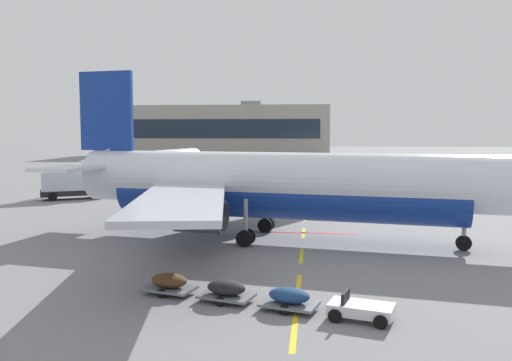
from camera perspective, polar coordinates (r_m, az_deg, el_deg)
The scene contains 6 objects.
apron_paint_markings at distance 56.56m, azimuth 5.38°, elevation -2.50°, with size 8.00×97.37×0.01m.
airliner_foreground at distance 37.67m, azimuth 2.14°, elevation -0.39°, with size 34.71×34.08×12.20m.
airliner_mid_left at distance 84.37m, azimuth -10.14°, elevation 2.06°, with size 25.35×25.96×9.17m.
fuel_service_truck at distance 63.72m, azimuth -19.09°, elevation -0.40°, with size 7.30×5.43×3.14m.
baggage_train at distance 24.10m, azimuth 0.17°, elevation -12.01°, with size 11.54×4.72×1.14m.
terminal_satellite at distance 163.66m, azimuth -3.90°, elevation 5.26°, with size 65.84×26.45×16.40m.
Camera 1 is at (18.67, -18.03, 7.74)m, focal length 37.57 mm.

